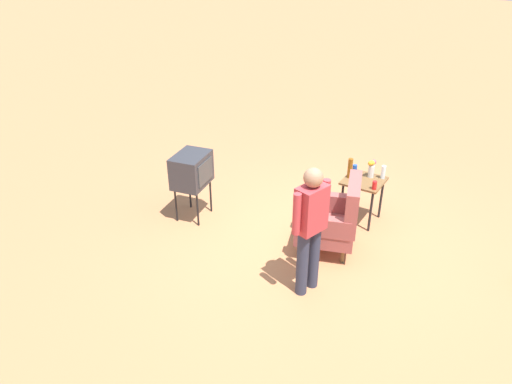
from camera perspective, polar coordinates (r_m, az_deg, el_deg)
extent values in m
plane|color=#C17A4C|center=(6.85, 6.91, -6.06)|extent=(60.00, 60.00, 0.00)
cylinder|color=brown|center=(6.96, 6.19, -4.31)|extent=(0.05, 0.05, 0.22)
cylinder|color=brown|center=(6.52, 5.55, -6.80)|extent=(0.05, 0.05, 0.22)
cylinder|color=brown|center=(6.93, 10.56, -4.81)|extent=(0.05, 0.05, 0.22)
cylinder|color=brown|center=(6.49, 10.24, -7.35)|extent=(0.05, 0.05, 0.22)
cube|color=#9E4C47|center=(6.60, 8.26, -4.28)|extent=(0.96, 0.96, 0.20)
cube|color=#9E4C47|center=(6.37, 11.38, -1.44)|extent=(0.77, 0.39, 0.64)
cube|color=#9E4C47|center=(6.76, 8.68, -1.20)|extent=(0.35, 0.69, 0.26)
cube|color=#9E4C47|center=(6.21, 8.10, -4.07)|extent=(0.35, 0.69, 0.26)
cylinder|color=black|center=(7.58, 11.43, 0.10)|extent=(0.04, 0.04, 0.65)
cylinder|color=black|center=(7.21, 10.11, -1.35)|extent=(0.04, 0.04, 0.65)
cylinder|color=black|center=(7.46, 14.61, -0.77)|extent=(0.04, 0.04, 0.65)
cylinder|color=black|center=(7.08, 13.43, -2.29)|extent=(0.04, 0.04, 0.65)
cube|color=brown|center=(7.17, 12.68, 1.30)|extent=(0.56, 0.56, 0.03)
cylinder|color=black|center=(7.10, -6.94, -2.06)|extent=(0.03, 0.03, 0.55)
cylinder|color=black|center=(7.43, -5.40, -0.44)|extent=(0.03, 0.03, 0.55)
cylinder|color=black|center=(7.25, -9.47, -1.53)|extent=(0.03, 0.03, 0.55)
cylinder|color=black|center=(7.58, -7.85, 0.03)|extent=(0.03, 0.03, 0.55)
cube|color=#333338|center=(7.10, -7.66, 2.63)|extent=(0.67, 0.55, 0.48)
cube|color=#383D3F|center=(7.00, -6.04, 2.35)|extent=(0.41, 0.09, 0.34)
cylinder|color=#2D3347|center=(5.86, 6.85, -7.63)|extent=(0.14, 0.14, 0.86)
cylinder|color=#2D3347|center=(5.73, 5.51, -8.45)|extent=(0.14, 0.14, 0.86)
cube|color=#BC383D|center=(5.40, 6.58, -1.99)|extent=(0.41, 0.31, 0.56)
cylinder|color=#BC383D|center=(5.55, 8.24, -0.88)|extent=(0.09, 0.09, 0.50)
cylinder|color=#BC383D|center=(5.23, 4.84, -2.64)|extent=(0.09, 0.09, 0.50)
sphere|color=#A37556|center=(5.22, 6.81, 1.70)|extent=(0.22, 0.22, 0.22)
cylinder|color=silver|center=(7.23, 14.86, 2.29)|extent=(0.06, 0.06, 0.20)
cylinder|color=blue|center=(7.33, 11.63, 2.73)|extent=(0.07, 0.07, 0.12)
cylinder|color=brown|center=(7.13, 11.09, 2.80)|extent=(0.07, 0.07, 0.30)
cylinder|color=red|center=(6.91, 13.87, 0.78)|extent=(0.07, 0.07, 0.12)
cylinder|color=silver|center=(7.23, 13.49, 2.39)|extent=(0.09, 0.09, 0.18)
sphere|color=yellow|center=(7.17, 13.62, 3.39)|extent=(0.07, 0.07, 0.07)
sphere|color=#E04C66|center=(7.21, 13.80, 3.49)|extent=(0.07, 0.07, 0.07)
sphere|color=orange|center=(7.15, 13.41, 3.32)|extent=(0.07, 0.07, 0.07)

